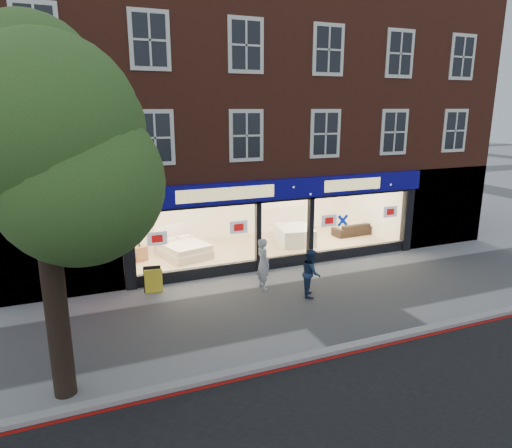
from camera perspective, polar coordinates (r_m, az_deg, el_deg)
ground at (r=14.44m, az=8.88°, el=-9.06°), size 120.00×120.00×0.00m
kerb_line at (r=12.17m, az=16.62°, el=-14.16°), size 60.00×0.10×0.01m
kerb_stone at (r=12.28m, az=16.05°, el=-13.56°), size 60.00×0.25×0.12m
showroom_floor at (r=18.81m, az=0.64°, el=-3.13°), size 11.00×4.50×0.10m
building at (r=19.53m, az=-1.36°, el=17.19°), size 19.00×8.26×10.30m
street_tree at (r=9.12m, az=-26.05°, el=8.19°), size 4.00×3.20×6.60m
display_bed at (r=17.91m, az=-9.10°, el=-3.03°), size 2.04×2.28×1.08m
bedside_table at (r=17.72m, az=-14.32°, el=-3.60°), size 0.59×0.59×0.55m
mattress_stack at (r=19.48m, az=4.83°, el=-1.36°), size 1.66×1.96×0.69m
sofa at (r=21.08m, az=11.96°, el=-0.62°), size 1.87×0.80×0.54m
a_board at (r=14.81m, az=-12.75°, el=-6.86°), size 0.60×0.44×0.86m
pedestrian_grey at (r=14.65m, az=0.91°, el=-4.99°), size 0.44×0.64×1.69m
pedestrian_blue at (r=14.26m, az=6.90°, el=-6.07°), size 0.81×0.90×1.50m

